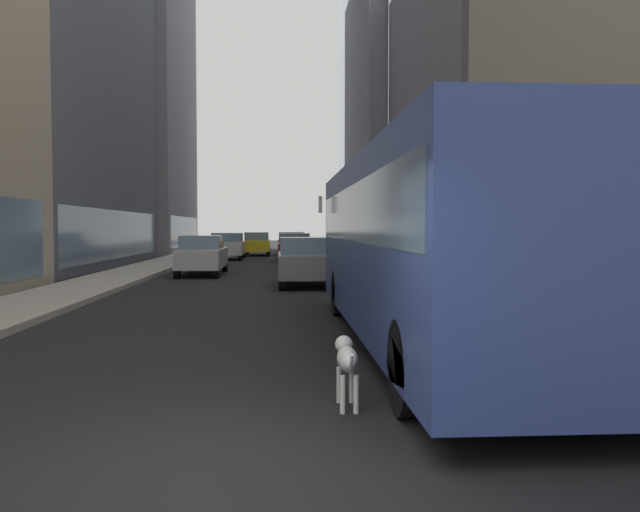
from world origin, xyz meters
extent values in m
plane|color=black|center=(0.00, 35.00, 0.00)|extent=(120.00, 120.00, 0.00)
cube|color=#9E9991|center=(-5.70, 35.00, 0.07)|extent=(2.40, 110.00, 0.15)
cube|color=gray|center=(5.70, 35.00, 0.07)|extent=(2.40, 110.00, 0.15)
cube|color=slate|center=(-7.75, 28.47, 1.60)|extent=(0.08, 18.30, 2.40)
cube|color=slate|center=(-11.90, 47.68, 16.60)|extent=(9.50, 15.71, 33.21)
cube|color=slate|center=(-7.17, 47.68, 1.60)|extent=(0.08, 14.14, 2.40)
cube|color=slate|center=(7.03, 6.91, 1.60)|extent=(0.08, 19.64, 2.40)
cube|color=slate|center=(7.46, 28.81, 1.60)|extent=(0.08, 15.41, 2.40)
cube|color=slate|center=(11.90, 49.21, 19.60)|extent=(11.19, 22.59, 39.19)
cube|color=slate|center=(6.32, 49.21, 1.60)|extent=(0.08, 20.33, 2.40)
cube|color=#33478C|center=(2.80, 5.70, 1.67)|extent=(2.55, 11.50, 2.75)
cube|color=slate|center=(2.80, 5.70, 2.17)|extent=(2.57, 11.04, 0.90)
cube|color=black|center=(2.80, 11.40, 0.55)|extent=(2.55, 0.16, 0.44)
cylinder|color=black|center=(1.67, 9.25, 0.50)|extent=(0.30, 1.00, 1.00)
cylinder|color=black|center=(3.92, 9.25, 0.50)|extent=(0.30, 1.00, 1.00)
cylinder|color=black|center=(1.67, 1.55, 0.50)|extent=(0.30, 1.00, 1.00)
cylinder|color=black|center=(3.92, 1.55, 0.50)|extent=(0.30, 1.00, 1.00)
cube|color=silver|center=(1.34, 10.85, 2.50)|extent=(0.08, 0.24, 0.40)
cube|color=slate|center=(1.20, 16.78, 0.70)|extent=(1.76, 4.27, 0.75)
cube|color=slate|center=(1.20, 16.57, 1.35)|extent=(1.62, 1.92, 0.55)
cylinder|color=black|center=(0.43, 18.50, 0.32)|extent=(0.22, 0.64, 0.64)
cylinder|color=black|center=(1.97, 18.50, 0.32)|extent=(0.22, 0.64, 0.64)
cylinder|color=black|center=(0.43, 15.06, 0.32)|extent=(0.22, 0.64, 0.64)
cylinder|color=black|center=(1.97, 15.06, 0.32)|extent=(0.22, 0.64, 0.64)
cube|color=black|center=(1.20, 41.33, 0.70)|extent=(1.90, 4.17, 0.75)
cube|color=slate|center=(1.20, 41.12, 1.35)|extent=(1.75, 1.88, 0.55)
cylinder|color=black|center=(0.36, 43.00, 0.32)|extent=(0.22, 0.64, 0.64)
cylinder|color=black|center=(2.04, 43.00, 0.32)|extent=(0.22, 0.64, 0.64)
cylinder|color=black|center=(0.36, 39.66, 0.32)|extent=(0.22, 0.64, 0.64)
cylinder|color=black|center=(2.04, 39.66, 0.32)|extent=(0.22, 0.64, 0.64)
cube|color=#B7BABF|center=(-2.80, 21.98, 0.70)|extent=(1.72, 4.62, 0.75)
cube|color=slate|center=(-2.80, 21.75, 1.35)|extent=(1.58, 2.08, 0.55)
cylinder|color=black|center=(-3.55, 23.87, 0.32)|extent=(0.22, 0.64, 0.64)
cylinder|color=black|center=(-2.05, 23.87, 0.32)|extent=(0.22, 0.64, 0.64)
cylinder|color=black|center=(-3.55, 20.09, 0.32)|extent=(0.22, 0.64, 0.64)
cylinder|color=black|center=(-2.05, 20.09, 0.32)|extent=(0.22, 0.64, 0.64)
cube|color=red|center=(1.20, 32.45, 0.70)|extent=(1.83, 4.48, 0.75)
cube|color=slate|center=(1.20, 32.23, 1.35)|extent=(1.69, 2.01, 0.55)
cylinder|color=black|center=(0.39, 34.28, 0.32)|extent=(0.22, 0.64, 0.64)
cylinder|color=black|center=(2.01, 34.28, 0.32)|extent=(0.22, 0.64, 0.64)
cylinder|color=black|center=(0.39, 30.63, 0.32)|extent=(0.22, 0.64, 0.64)
cylinder|color=black|center=(2.01, 30.63, 0.32)|extent=(0.22, 0.64, 0.64)
cube|color=yellow|center=(-1.20, 40.55, 0.70)|extent=(1.76, 4.62, 0.75)
cube|color=slate|center=(-1.20, 40.32, 1.35)|extent=(1.62, 2.08, 0.55)
cylinder|color=black|center=(-1.97, 42.44, 0.32)|extent=(0.22, 0.64, 0.64)
cylinder|color=black|center=(-0.43, 42.44, 0.32)|extent=(0.22, 0.64, 0.64)
cylinder|color=black|center=(-1.97, 38.66, 0.32)|extent=(0.22, 0.64, 0.64)
cylinder|color=black|center=(-0.43, 38.66, 0.32)|extent=(0.22, 0.64, 0.64)
cube|color=silver|center=(-2.80, 35.05, 0.70)|extent=(1.93, 4.29, 0.75)
cube|color=slate|center=(-2.80, 34.83, 1.35)|extent=(1.77, 1.93, 0.55)
cylinder|color=black|center=(-3.65, 36.77, 0.32)|extent=(0.22, 0.64, 0.64)
cylinder|color=black|center=(-1.95, 36.77, 0.32)|extent=(0.22, 0.64, 0.64)
cylinder|color=black|center=(-3.65, 33.32, 0.32)|extent=(0.22, 0.64, 0.64)
cylinder|color=black|center=(-1.95, 33.32, 0.32)|extent=(0.22, 0.64, 0.64)
ellipsoid|color=white|center=(1.07, 1.90, 0.53)|extent=(0.22, 0.60, 0.26)
sphere|color=white|center=(1.07, 2.28, 0.62)|extent=(0.20, 0.20, 0.20)
sphere|color=black|center=(1.01, 2.30, 0.64)|extent=(0.07, 0.07, 0.07)
sphere|color=black|center=(1.13, 2.30, 0.64)|extent=(0.07, 0.07, 0.07)
cylinder|color=white|center=(1.07, 1.50, 0.58)|extent=(0.03, 0.16, 0.19)
cylinder|color=white|center=(1.00, 2.11, 0.20)|extent=(0.06, 0.06, 0.40)
cylinder|color=white|center=(1.14, 2.11, 0.20)|extent=(0.06, 0.06, 0.40)
cylinder|color=white|center=(1.00, 1.69, 0.20)|extent=(0.06, 0.06, 0.40)
cylinder|color=white|center=(1.14, 1.69, 0.20)|extent=(0.06, 0.06, 0.40)
sphere|color=black|center=(1.12, 2.00, 0.57)|extent=(0.04, 0.04, 0.04)
sphere|color=black|center=(1.01, 1.82, 0.55)|extent=(0.04, 0.04, 0.04)
sphere|color=black|center=(1.09, 1.72, 0.59)|extent=(0.04, 0.04, 0.04)
camera|label=1|loc=(0.35, -4.99, 1.94)|focal=36.61mm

